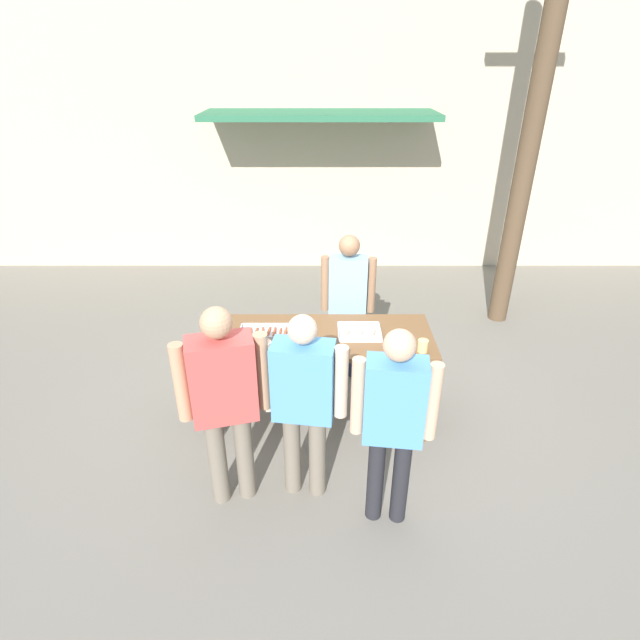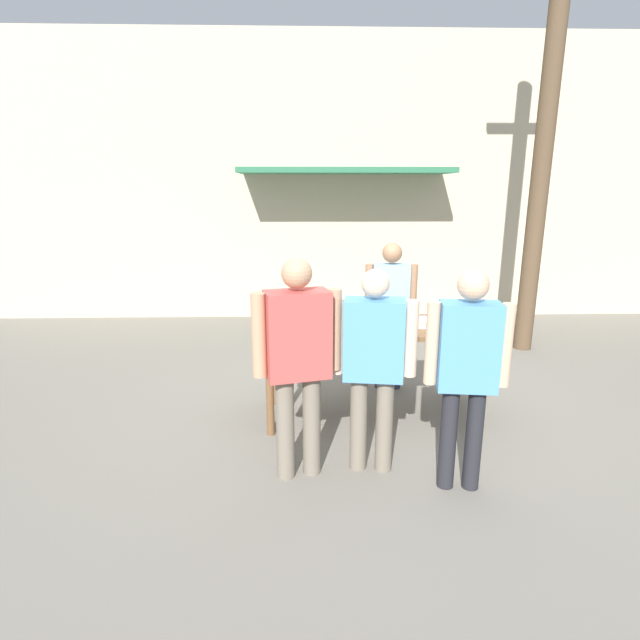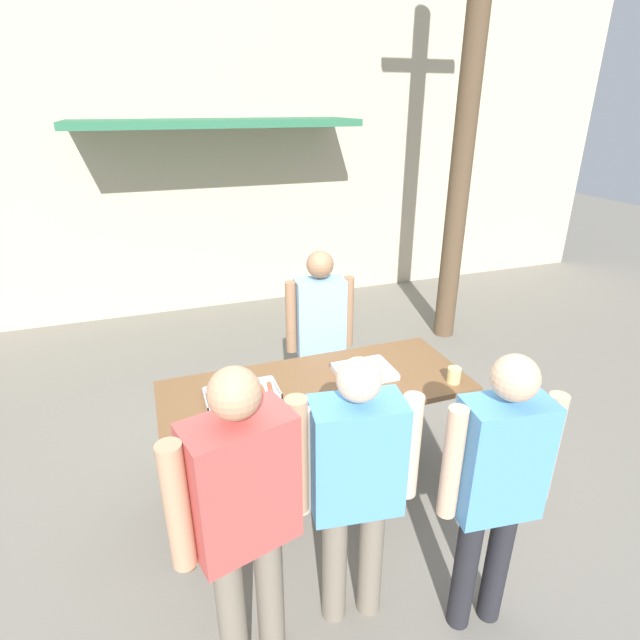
{
  "view_description": "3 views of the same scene",
  "coord_description": "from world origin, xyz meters",
  "views": [
    {
      "loc": [
        0.0,
        -3.86,
        3.13
      ],
      "look_at": [
        0.0,
        0.0,
        1.07
      ],
      "focal_mm": 28.0,
      "sensor_mm": 36.0,
      "label": 1
    },
    {
      "loc": [
        -0.62,
        -4.43,
        2.15
      ],
      "look_at": [
        -0.49,
        0.02,
        0.97
      ],
      "focal_mm": 28.0,
      "sensor_mm": 36.0,
      "label": 2
    },
    {
      "loc": [
        -0.93,
        -2.67,
        2.62
      ],
      "look_at": [
        0.28,
        0.72,
        1.04
      ],
      "focal_mm": 28.0,
      "sensor_mm": 36.0,
      "label": 3
    }
  ],
  "objects": [
    {
      "name": "person_customer_with_cup",
      "position": [
        0.5,
        -1.19,
        0.97
      ],
      "size": [
        0.58,
        0.27,
        1.63
      ],
      "rotation": [
        0.0,
        0.0,
        3.02
      ],
      "color": "#232328",
      "rests_on": "ground"
    },
    {
      "name": "condiment_jar_ketchup",
      "position": [
        -0.79,
        -0.3,
        0.95
      ],
      "size": [
        0.06,
        0.06,
        0.07
      ],
      "color": "#B22319",
      "rests_on": "serving_table"
    },
    {
      "name": "ground_plane",
      "position": [
        0.0,
        0.0,
        0.0
      ],
      "size": [
        24.0,
        24.0,
        0.0
      ],
      "primitive_type": "plane",
      "color": "slate"
    },
    {
      "name": "serving_table",
      "position": [
        0.0,
        0.0,
        0.8
      ],
      "size": [
        2.01,
        0.8,
        0.92
      ],
      "color": "brown",
      "rests_on": "ground"
    },
    {
      "name": "person_server_behind_table",
      "position": [
        0.28,
        0.72,
        0.96
      ],
      "size": [
        0.55,
        0.24,
        1.6
      ],
      "rotation": [
        0.0,
        0.0,
        -0.09
      ],
      "color": "#333851",
      "rests_on": "ground"
    },
    {
      "name": "beer_cup",
      "position": [
        0.86,
        -0.28,
        0.97
      ],
      "size": [
        0.09,
        0.09,
        0.11
      ],
      "color": "#DBC67A",
      "rests_on": "serving_table"
    },
    {
      "name": "condiment_jar_mustard",
      "position": [
        -0.88,
        -0.29,
        0.95
      ],
      "size": [
        0.06,
        0.06,
        0.07
      ],
      "color": "gold",
      "rests_on": "serving_table"
    },
    {
      "name": "person_customer_holding_hotdog",
      "position": [
        -0.68,
        -0.98,
        0.99
      ],
      "size": [
        0.64,
        0.36,
        1.68
      ],
      "rotation": [
        0.0,
        0.0,
        3.39
      ],
      "color": "#756B5B",
      "rests_on": "ground"
    },
    {
      "name": "person_customer_waiting_in_line",
      "position": [
        -0.12,
        -0.92,
        0.94
      ],
      "size": [
        0.63,
        0.3,
        1.59
      ],
      "rotation": [
        0.0,
        0.0,
        3.0
      ],
      "color": "#756B5B",
      "rests_on": "ground"
    },
    {
      "name": "building_facade_back",
      "position": [
        0.0,
        3.98,
        2.26
      ],
      "size": [
        12.0,
        1.11,
        4.5
      ],
      "color": "beige",
      "rests_on": "ground"
    },
    {
      "name": "food_tray_sausages",
      "position": [
        -0.48,
        0.02,
        0.93
      ],
      "size": [
        0.46,
        0.25,
        0.04
      ],
      "color": "silver",
      "rests_on": "serving_table"
    },
    {
      "name": "food_tray_buns",
      "position": [
        0.36,
        0.02,
        0.94
      ],
      "size": [
        0.38,
        0.31,
        0.06
      ],
      "color": "silver",
      "rests_on": "serving_table"
    },
    {
      "name": "utility_pole",
      "position": [
        2.38,
        2.07,
        2.62
      ],
      "size": [
        1.1,
        0.23,
        5.1
      ],
      "color": "brown",
      "rests_on": "ground"
    }
  ]
}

